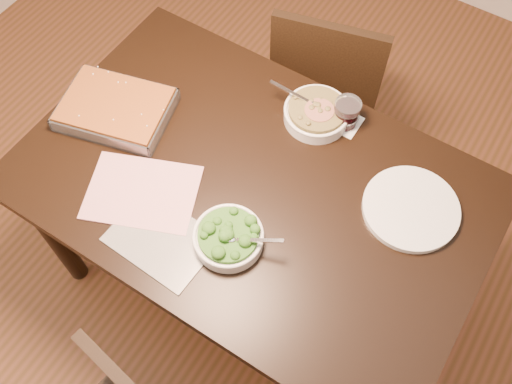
{
  "coord_description": "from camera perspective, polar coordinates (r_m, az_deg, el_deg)",
  "views": [
    {
      "loc": [
        0.48,
        -0.73,
        2.21
      ],
      "look_at": [
        0.04,
        -0.04,
        0.8
      ],
      "focal_mm": 40.0,
      "sensor_mm": 36.0,
      "label": 1
    }
  ],
  "objects": [
    {
      "name": "stew_bowl",
      "position": [
        1.83,
        6.08,
        7.87
      ],
      "size": [
        0.23,
        0.21,
        0.08
      ],
      "color": "white",
      "rests_on": "table"
    },
    {
      "name": "chair_far",
      "position": [
        2.31,
        7.18,
        11.01
      ],
      "size": [
        0.5,
        0.5,
        0.87
      ],
      "rotation": [
        0.0,
        0.0,
        3.39
      ],
      "color": "black",
      "rests_on": "ground"
    },
    {
      "name": "baking_dish",
      "position": [
        1.88,
        -13.84,
        8.05
      ],
      "size": [
        0.39,
        0.33,
        0.06
      ],
      "rotation": [
        0.0,
        0.0,
        0.26
      ],
      "color": "silver",
      "rests_on": "table"
    },
    {
      "name": "dinner_plate",
      "position": [
        1.71,
        15.22,
        -1.59
      ],
      "size": [
        0.28,
        0.28,
        0.02
      ],
      "primitive_type": "cylinder",
      "color": "silver",
      "rests_on": "table"
    },
    {
      "name": "magazine_b",
      "position": [
        1.64,
        -9.39,
        -4.68
      ],
      "size": [
        0.3,
        0.22,
        0.01
      ],
      "primitive_type": "cube",
      "rotation": [
        0.0,
        0.0,
        -0.04
      ],
      "color": "#222329",
      "rests_on": "table"
    },
    {
      "name": "magazine_a",
      "position": [
        1.72,
        -11.31,
        -0.03
      ],
      "size": [
        0.39,
        0.34,
        0.01
      ],
      "primitive_type": "cube",
      "rotation": [
        0.0,
        0.0,
        0.39
      ],
      "color": "#B53351",
      "rests_on": "table"
    },
    {
      "name": "ground",
      "position": [
        2.38,
        -0.29,
        -8.46
      ],
      "size": [
        4.0,
        4.0,
        0.0
      ],
      "primitive_type": "plane",
      "color": "#492E15",
      "rests_on": "ground"
    },
    {
      "name": "coaster",
      "position": [
        1.85,
        8.84,
        6.9
      ],
      "size": [
        0.1,
        0.1,
        0.0
      ],
      "primitive_type": "cube",
      "color": "white",
      "rests_on": "table"
    },
    {
      "name": "table",
      "position": [
        1.79,
        -0.38,
        -0.71
      ],
      "size": [
        1.4,
        0.9,
        0.75
      ],
      "color": "black",
      "rests_on": "ground"
    },
    {
      "name": "wine_tumbler",
      "position": [
        1.82,
        9.05,
        7.85
      ],
      "size": [
        0.08,
        0.08,
        0.09
      ],
      "color": "black",
      "rests_on": "coaster"
    },
    {
      "name": "broccoli_bowl",
      "position": [
        1.59,
        -2.78,
        -4.55
      ],
      "size": [
        0.22,
        0.2,
        0.08
      ],
      "color": "white",
      "rests_on": "table"
    }
  ]
}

